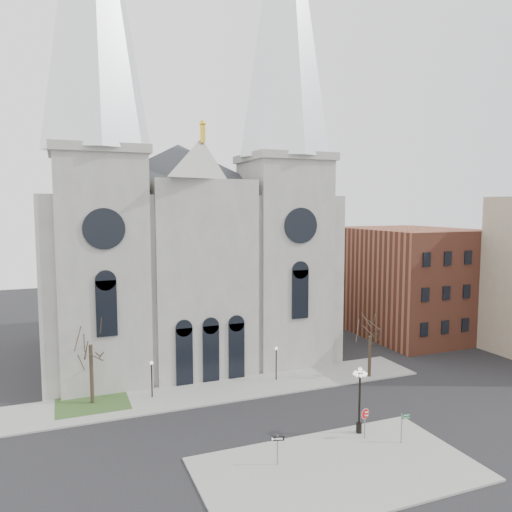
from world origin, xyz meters
name	(u,v)px	position (x,y,z in m)	size (l,w,h in m)	color
ground	(265,444)	(0.00, 0.00, 0.00)	(160.00, 160.00, 0.00)	black
sidewalk_near	(338,469)	(3.00, -5.00, 0.07)	(18.00, 10.00, 0.14)	gray
sidewalk_far	(219,390)	(0.00, 11.00, 0.07)	(40.00, 6.00, 0.14)	gray
grass_patch	(93,404)	(-11.00, 12.00, 0.09)	(6.00, 5.00, 0.18)	#2C4B20
cathedral	(185,192)	(0.00, 22.86, 18.48)	(33.00, 26.66, 54.00)	gray
bg_building_brick	(409,281)	(30.00, 22.00, 7.00)	(14.00, 18.00, 14.00)	brown
tree_left	(90,341)	(-11.00, 12.00, 5.58)	(3.20, 3.20, 7.50)	black
tree_right	(370,333)	(15.00, 9.00, 4.47)	(3.20, 3.20, 6.00)	black
ped_lamp_left	(152,373)	(-6.00, 11.50, 2.33)	(0.32, 0.32, 3.26)	black
ped_lamp_right	(276,358)	(6.00, 11.50, 2.33)	(0.32, 0.32, 3.26)	black
stop_sign	(365,417)	(7.00, -2.08, 1.77)	(0.81, 0.13, 2.26)	slate
globe_lamp	(360,392)	(7.11, -1.19, 3.29)	(1.37, 1.37, 5.01)	black
one_way_sign	(277,444)	(-0.43, -3.16, 1.53)	(0.86, 0.29, 2.03)	slate
street_name_sign	(403,425)	(9.11, -3.67, 1.42)	(0.69, 0.11, 2.16)	slate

